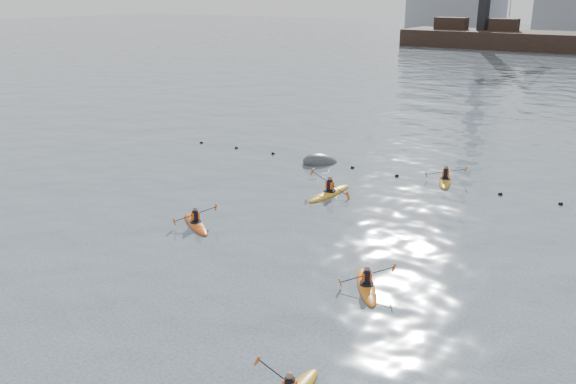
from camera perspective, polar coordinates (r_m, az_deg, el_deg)
name	(u,v)px	position (r m, az deg, el deg)	size (l,w,h in m)	color
float_line	(422,180)	(35.96, 12.43, 1.14)	(33.24, 0.73, 0.24)	black
kayaker_0	(366,285)	(22.89, 7.35, -8.66)	(2.20, 2.91, 1.10)	orange
kayaker_2	(196,223)	(28.78, -8.63, -2.89)	(2.99, 2.24, 1.03)	#C54A12
kayaker_3	(330,192)	(32.73, 3.91, -0.04)	(2.51, 3.68, 1.39)	#F0AB1C
kayaker_5	(445,180)	(36.01, 14.49, 1.12)	(2.24, 3.45, 1.13)	#BF8316
mooring_buoy	(320,163)	(38.67, 3.06, 2.72)	(2.40, 1.42, 1.20)	#383A3C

